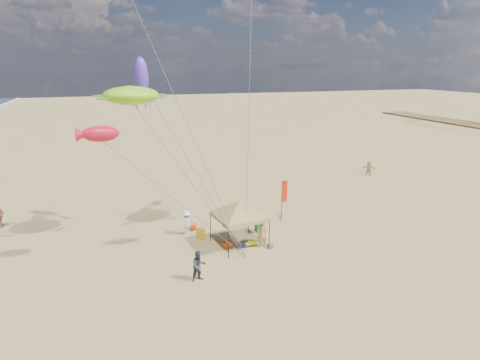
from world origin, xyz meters
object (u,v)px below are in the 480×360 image
at_px(canopy_tent, 239,202).
at_px(chair_yellow, 201,234).
at_px(person_far_c, 369,168).
at_px(cooler_blue, 254,220).
at_px(chair_green, 259,227).
at_px(person_near_c, 187,223).
at_px(person_near_a, 262,233).
at_px(beach_cart, 248,243).
at_px(cooler_red, 227,244).
at_px(feather_flag, 284,194).
at_px(person_near_b, 199,266).

xyz_separation_m(canopy_tent, chair_yellow, (-2.06, 1.64, -2.47)).
bearing_deg(person_far_c, cooler_blue, -124.82).
distance_m(chair_green, person_near_c, 4.87).
bearing_deg(person_near_a, beach_cart, -31.53).
distance_m(person_near_a, person_far_c, 20.57).
height_order(chair_green, person_near_c, person_near_c).
height_order(cooler_red, person_near_a, person_near_a).
bearing_deg(canopy_tent, chair_green, 38.38).
bearing_deg(canopy_tent, person_far_c, 32.70).
bearing_deg(feather_flag, cooler_red, -151.20).
xyz_separation_m(person_near_a, person_far_c, (16.61, 12.13, -0.18)).
relative_size(person_near_b, person_near_c, 0.99).
height_order(canopy_tent, feather_flag, canopy_tent).
xyz_separation_m(canopy_tent, person_near_a, (1.24, -0.68, -1.89)).
distance_m(cooler_red, person_near_c, 3.43).
relative_size(chair_yellow, person_near_c, 0.42).
distance_m(chair_yellow, person_near_b, 5.19).
relative_size(feather_flag, person_near_c, 1.86).
bearing_deg(person_near_a, chair_yellow, -35.54).
relative_size(feather_flag, person_near_b, 1.89).
distance_m(canopy_tent, feather_flag, 5.06).
relative_size(chair_yellow, person_far_c, 0.47).
height_order(beach_cart, person_near_c, person_near_c).
bearing_deg(beach_cart, person_far_c, 33.99).
height_order(cooler_blue, person_near_b, person_near_b).
relative_size(beach_cart, person_far_c, 0.60).
bearing_deg(person_near_a, person_near_b, 30.04).
xyz_separation_m(chair_green, chair_yellow, (-4.03, 0.08, 0.00)).
distance_m(feather_flag, person_near_b, 9.77).
relative_size(canopy_tent, beach_cart, 6.05).
height_order(person_near_a, person_near_c, person_near_a).
relative_size(cooler_red, person_near_a, 0.29).
distance_m(canopy_tent, chair_green, 3.52).
relative_size(feather_flag, beach_cart, 3.46).
height_order(feather_flag, person_far_c, feather_flag).
xyz_separation_m(feather_flag, chair_yellow, (-6.29, -1.05, -1.73)).
xyz_separation_m(canopy_tent, beach_cart, (0.50, -0.24, -2.62)).
bearing_deg(person_near_a, person_far_c, -144.32).
relative_size(canopy_tent, cooler_blue, 10.09).
bearing_deg(cooler_red, person_far_c, 31.74).
xyz_separation_m(chair_yellow, beach_cart, (2.57, -1.87, -0.15)).
bearing_deg(canopy_tent, chair_yellow, 141.60).
relative_size(person_near_c, person_far_c, 1.11).
distance_m(cooler_blue, chair_green, 1.59).
xyz_separation_m(person_near_b, person_near_c, (0.59, 6.05, 0.01)).
height_order(cooler_blue, chair_green, chair_green).
bearing_deg(cooler_blue, chair_green, -97.41).
height_order(cooler_blue, person_near_c, person_near_c).
xyz_separation_m(chair_yellow, person_far_c, (19.91, 9.82, 0.40)).
bearing_deg(feather_flag, person_far_c, 32.77).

